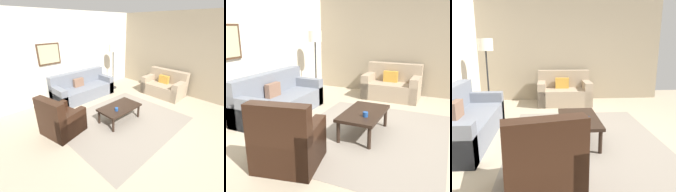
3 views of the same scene
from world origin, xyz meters
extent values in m
plane|color=tan|center=(0.00, 0.00, 0.00)|extent=(8.00, 8.00, 0.00)
cube|color=silver|center=(0.00, 2.60, 1.40)|extent=(6.00, 0.12, 2.80)
cube|color=gray|center=(3.00, 0.00, 1.40)|extent=(0.12, 5.20, 2.80)
cube|color=gray|center=(0.00, 0.00, 0.00)|extent=(3.07, 2.53, 0.01)
cube|color=slate|center=(0.18, 2.01, 0.21)|extent=(2.10, 0.88, 0.42)
cube|color=slate|center=(0.18, 2.33, 0.44)|extent=(2.10, 0.24, 0.88)
cube|color=slate|center=(-0.77, 2.01, 0.31)|extent=(0.20, 0.88, 0.62)
cube|color=slate|center=(1.13, 2.01, 0.31)|extent=(0.20, 0.88, 0.62)
cube|color=brown|center=(0.06, 2.11, 0.56)|extent=(0.36, 0.12, 0.28)
cube|color=gray|center=(2.38, 0.19, 0.21)|extent=(0.84, 1.40, 0.42)
cube|color=gray|center=(2.68, 0.19, 0.44)|extent=(0.24, 1.40, 0.88)
cube|color=gray|center=(2.38, 0.79, 0.31)|extent=(0.84, 0.20, 0.62)
cube|color=gray|center=(2.38, -0.41, 0.31)|extent=(0.84, 0.20, 0.62)
cube|color=gold|center=(2.46, 0.24, 0.56)|extent=(0.12, 0.36, 0.28)
cube|color=black|center=(-1.34, 0.70, 0.22)|extent=(0.95, 0.95, 0.44)
cube|color=black|center=(-1.64, 0.64, 0.47)|extent=(0.36, 0.82, 0.95)
cube|color=black|center=(-1.28, 0.39, 0.30)|extent=(0.82, 0.32, 0.60)
cube|color=black|center=(-1.41, 1.02, 0.30)|extent=(0.82, 0.32, 0.60)
cylinder|color=black|center=(-0.50, -0.15, 0.18)|extent=(0.06, 0.06, 0.36)
cylinder|color=black|center=(0.48, -0.15, 0.18)|extent=(0.06, 0.06, 0.36)
cylinder|color=black|center=(-0.50, 0.37, 0.18)|extent=(0.06, 0.06, 0.36)
cylinder|color=black|center=(0.48, 0.37, 0.18)|extent=(0.06, 0.06, 0.36)
cube|color=black|center=(-0.01, 0.11, 0.39)|extent=(1.10, 0.64, 0.05)
cylinder|color=#1E478C|center=(-0.23, 0.01, 0.45)|extent=(0.09, 0.09, 0.08)
cylinder|color=black|center=(1.58, 1.96, 0.01)|extent=(0.28, 0.28, 0.03)
cylinder|color=#262626|center=(1.58, 1.96, 0.72)|extent=(0.04, 0.04, 1.45)
cylinder|color=beige|center=(1.58, 1.96, 1.58)|extent=(0.32, 0.32, 0.26)
cube|color=#472D1C|center=(-0.64, 2.52, 1.55)|extent=(0.71, 0.04, 0.63)
cube|color=#A9AC84|center=(-0.64, 2.50, 1.55)|extent=(0.63, 0.01, 0.55)
camera|label=1|loc=(-2.81, -2.47, 2.42)|focal=26.22mm
camera|label=2|loc=(-3.81, -1.15, 1.83)|focal=39.50mm
camera|label=3|loc=(-3.61, 0.61, 1.62)|focal=36.78mm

